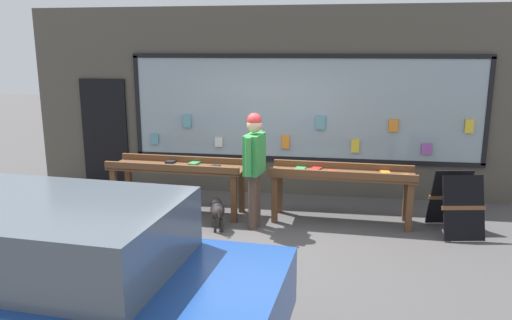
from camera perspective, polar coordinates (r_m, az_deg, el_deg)
The scene contains 8 objects.
ground_plane at distance 7.25m, azimuth -1.00°, elevation -8.94°, with size 40.00×40.00×0.00m, color #474444.
shopfront_facade at distance 9.15m, azimuth 1.61°, elevation 6.51°, with size 8.99×0.29×3.39m.
display_table_left at distance 8.22m, azimuth -8.93°, elevation -1.25°, with size 2.25×0.78×0.89m.
display_table_right at distance 7.83m, azimuth 9.75°, elevation -2.07°, with size 2.24×0.75×0.88m.
person_browsing at distance 7.40m, azimuth -0.18°, elevation -0.10°, with size 0.28×0.68×1.75m.
small_dog at distance 7.54m, azimuth -4.45°, elevation -5.69°, with size 0.32×0.57×0.43m.
sandwich_board_sign at distance 7.89m, azimuth 21.91°, elevation -4.51°, with size 0.71×0.89×0.90m.
parked_car at distance 4.83m, azimuth -22.67°, elevation -12.02°, with size 4.25×2.16×1.41m.
Camera 1 is at (1.18, -6.63, 2.69)m, focal length 35.00 mm.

